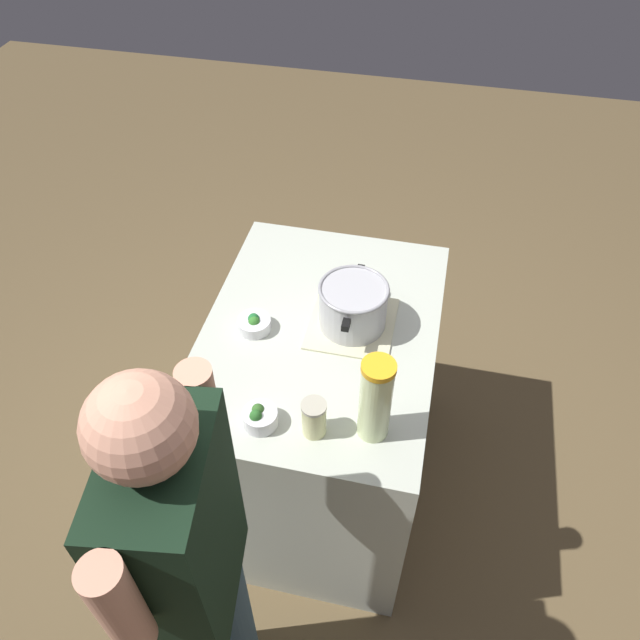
% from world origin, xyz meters
% --- Properties ---
extents(ground_plane, '(8.00, 8.00, 0.00)m').
position_xyz_m(ground_plane, '(0.00, 0.00, 0.00)').
color(ground_plane, brown).
extents(counter_slab, '(1.07, 0.78, 0.92)m').
position_xyz_m(counter_slab, '(0.00, 0.00, 0.46)').
color(counter_slab, beige).
rests_on(counter_slab, ground_plane).
extents(dish_cloth, '(0.30, 0.28, 0.01)m').
position_xyz_m(dish_cloth, '(-0.05, 0.10, 0.92)').
color(dish_cloth, beige).
rests_on(dish_cloth, counter_slab).
extents(cooking_pot, '(0.30, 0.23, 0.16)m').
position_xyz_m(cooking_pot, '(-0.05, 0.10, 1.01)').
color(cooking_pot, '#B7B7BC').
rests_on(cooking_pot, dish_cloth).
extents(lemonade_pitcher, '(0.09, 0.09, 0.29)m').
position_xyz_m(lemonade_pitcher, '(0.36, 0.24, 1.06)').
color(lemonade_pitcher, beige).
rests_on(lemonade_pitcher, counter_slab).
extents(mason_jar, '(0.07, 0.07, 0.12)m').
position_xyz_m(mason_jar, '(0.40, 0.07, 0.98)').
color(mason_jar, beige).
rests_on(mason_jar, counter_slab).
extents(broccoli_bowl_front, '(0.10, 0.10, 0.07)m').
position_xyz_m(broccoli_bowl_front, '(0.40, -0.09, 0.95)').
color(broccoli_bowl_front, silver).
rests_on(broccoli_bowl_front, counter_slab).
extents(broccoli_bowl_center, '(0.11, 0.11, 0.06)m').
position_xyz_m(broccoli_bowl_center, '(0.04, -0.22, 0.94)').
color(broccoli_bowl_center, silver).
rests_on(broccoli_bowl_center, counter_slab).
extents(person_cook, '(0.50, 0.25, 1.65)m').
position_xyz_m(person_cook, '(0.88, -0.12, 0.91)').
color(person_cook, '#3C5869').
rests_on(person_cook, ground_plane).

